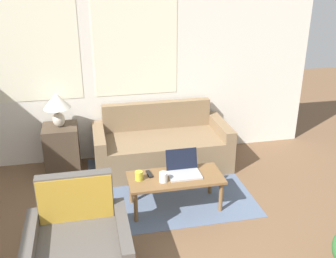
# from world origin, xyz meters

# --- Properties ---
(wall_back) EXTENTS (6.07, 0.06, 2.60)m
(wall_back) POSITION_xyz_m (-0.00, 3.97, 1.31)
(wall_back) COLOR white
(wall_back) RESTS_ON ground_plane
(rug) EXTENTS (1.87, 1.80, 0.01)m
(rug) POSITION_xyz_m (0.76, 2.99, 0.00)
(rug) COLOR slate
(rug) RESTS_ON ground_plane
(couch) EXTENTS (1.77, 0.82, 0.81)m
(couch) POSITION_xyz_m (0.80, 3.54, 0.26)
(couch) COLOR #846B4C
(couch) RESTS_ON ground_plane
(armchair) EXTENTS (0.86, 0.79, 0.85)m
(armchair) POSITION_xyz_m (-0.29, 1.65, 0.26)
(armchair) COLOR #514C47
(armchair) RESTS_ON ground_plane
(side_table) EXTENTS (0.44, 0.44, 0.63)m
(side_table) POSITION_xyz_m (-0.49, 3.64, 0.32)
(side_table) COLOR #4C3D2D
(side_table) RESTS_ON ground_plane
(table_lamp) EXTENTS (0.34, 0.34, 0.44)m
(table_lamp) POSITION_xyz_m (-0.49, 3.64, 0.94)
(table_lamp) COLOR beige
(table_lamp) RESTS_ON side_table
(coffee_table) EXTENTS (1.04, 0.47, 0.38)m
(coffee_table) POSITION_xyz_m (0.76, 2.51, 0.34)
(coffee_table) COLOR brown
(coffee_table) RESTS_ON ground_plane
(laptop) EXTENTS (0.35, 0.30, 0.25)m
(laptop) POSITION_xyz_m (0.86, 2.56, 0.44)
(laptop) COLOR #B7B7BC
(laptop) RESTS_ON coffee_table
(cup_navy) EXTENTS (0.09, 0.09, 0.11)m
(cup_navy) POSITION_xyz_m (0.61, 2.43, 0.44)
(cup_navy) COLOR white
(cup_navy) RESTS_ON coffee_table
(cup_yellow) EXTENTS (0.09, 0.09, 0.10)m
(cup_yellow) POSITION_xyz_m (0.36, 2.52, 0.43)
(cup_yellow) COLOR gold
(cup_yellow) RESTS_ON coffee_table
(tv_remote) EXTENTS (0.06, 0.15, 0.02)m
(tv_remote) POSITION_xyz_m (0.49, 2.61, 0.39)
(tv_remote) COLOR black
(tv_remote) RESTS_ON coffee_table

